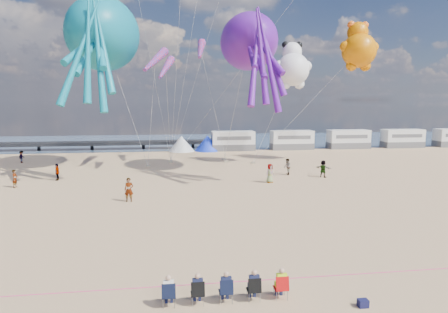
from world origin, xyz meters
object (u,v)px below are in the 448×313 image
kite_panda (293,70)px  cooler_navy (363,303)px  tent_white (181,143)px  sandbag_b (224,160)px  motorhome_2 (348,139)px  kite_octopus_purple (249,42)px  windsock_mid (201,49)px  beachgoer_1 (287,167)px  tent_blue (207,143)px  sandbag_c (253,163)px  sandbag_a (148,166)px  beachgoer_4 (323,169)px  kite_teddy_orange (359,51)px  beachgoer_5 (15,179)px  beachgoer_3 (57,172)px  motorhome_0 (233,141)px  sandbag_e (171,162)px  windsock_right (166,68)px  beachgoer_0 (270,173)px  standing_person (129,190)px  kite_octopus_teal (103,34)px  spectator_row (226,286)px  beachgoer_2 (22,157)px  sandbag_d (226,161)px  motorhome_1 (292,140)px  motorhome_3 (403,138)px  windsock_left (155,60)px

kite_panda → cooler_navy: bearing=-126.4°
tent_white → sandbag_b: tent_white is taller
motorhome_2 → kite_octopus_purple: bearing=-137.1°
windsock_mid → beachgoer_1: bearing=-37.0°
tent_white → tent_blue: same height
sandbag_c → sandbag_a: bearing=-176.4°
beachgoer_1 → beachgoer_4: size_ratio=0.99×
tent_white → sandbag_a: bearing=-107.3°
beachgoer_1 → kite_teddy_orange: size_ratio=0.25×
beachgoer_5 → sandbag_a: size_ratio=3.22×
beachgoer_3 → kite_octopus_purple: kite_octopus_purple is taller
beachgoer_3 → sandbag_a: (8.40, 6.70, -0.72)m
kite_teddy_orange → windsock_mid: (-18.86, 1.97, 0.06)m
motorhome_0 → sandbag_a: (-12.40, -14.14, -1.39)m
motorhome_2 → sandbag_e: motorhome_2 is taller
beachgoer_1 → windsock_right: size_ratio=0.37×
beachgoer_0 → kite_teddy_orange: kite_teddy_orange is taller
standing_person → sandbag_e: 19.20m
tent_blue → beachgoer_4: bearing=-67.3°
beachgoer_0 → kite_octopus_teal: 23.76m
sandbag_a → spectator_row: bearing=-82.0°
beachgoer_2 → kite_octopus_teal: bearing=-105.6°
cooler_navy → sandbag_c: 34.52m
tent_blue → sandbag_c: (4.36, -13.34, -1.09)m
beachgoer_4 → sandbag_b: (-8.39, 12.71, -0.77)m
standing_person → windsock_mid: bearing=68.2°
sandbag_b → kite_panda: bearing=-33.2°
cooler_navy → sandbag_c: bearing=84.9°
sandbag_d → kite_teddy_orange: kite_teddy_orange is taller
beachgoer_1 → windsock_mid: 17.46m
motorhome_1 → beachgoer_4: (-3.92, -22.89, -0.62)m
beachgoer_0 → sandbag_e: size_ratio=3.63×
beachgoer_2 → sandbag_d: beachgoer_2 is taller
tent_blue → sandbag_a: (-8.40, -14.14, -1.09)m
motorhome_1 → sandbag_d: bearing=-136.2°
motorhome_0 → cooler_navy: (-2.74, -47.73, -1.35)m
motorhome_3 → kite_teddy_orange: 24.68m
motorhome_2 → sandbag_d: bearing=-151.6°
tent_white → kite_octopus_teal: bearing=-120.9°
motorhome_3 → tent_blue: motorhome_3 is taller
tent_white → sandbag_e: tent_white is taller
motorhome_1 → kite_octopus_teal: size_ratio=0.46×
motorhome_3 → kite_teddy_orange: (-15.62, -14.74, 12.17)m
beachgoer_1 → sandbag_e: beachgoer_1 is taller
motorhome_2 → windsock_left: 35.06m
spectator_row → kite_octopus_teal: kite_octopus_teal is taller
sandbag_a → kite_panda: bearing=-3.1°
sandbag_d → kite_octopus_purple: 15.56m
sandbag_b → kite_teddy_orange: size_ratio=0.07×
motorhome_0 → motorhome_2: 19.00m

